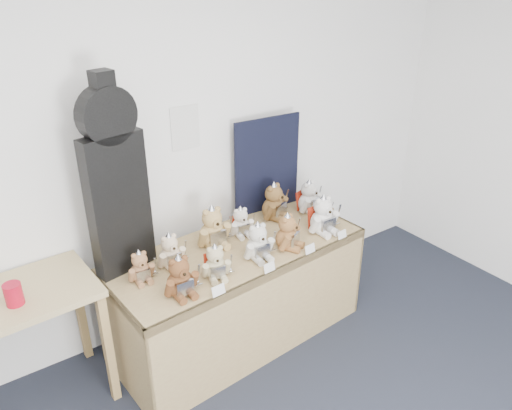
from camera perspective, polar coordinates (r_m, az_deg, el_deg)
room_shell at (r=3.42m, az=-8.09°, el=8.74°), size 6.00×6.00×6.00m
display_table at (r=3.44m, az=-1.42°, el=-7.73°), size 1.83×0.87×0.74m
side_table at (r=3.19m, az=-26.66°, el=-11.52°), size 1.03×0.61×0.83m
guitar_case at (r=3.03m, az=-15.77°, el=2.77°), size 0.39×0.18×1.24m
navy_board at (r=3.78m, az=1.28°, el=4.59°), size 0.56×0.05×0.74m
red_cup at (r=3.01m, az=-25.97°, el=-9.16°), size 0.10×0.10×0.13m
teddy_front_far_left at (r=2.94m, az=-8.65°, el=-8.23°), size 0.23×0.18×0.29m
teddy_front_left at (r=3.08m, az=-4.64°, el=-6.67°), size 0.20×0.19×0.25m
teddy_front_centre at (r=3.25m, az=0.25°, el=-4.35°), size 0.23×0.19×0.28m
teddy_front_right at (r=3.37m, az=3.68°, el=-3.22°), size 0.23×0.23×0.28m
teddy_front_far_right at (r=3.58m, az=7.67°, el=-1.30°), size 0.25×0.21×0.31m
teddy_front_end at (r=3.72m, az=7.90°, el=-0.84°), size 0.18×0.18×0.22m
teddy_back_left at (r=3.22m, az=-9.75°, el=-5.32°), size 0.21×0.17×0.26m
teddy_back_centre_left at (r=3.39m, az=-4.93°, el=-2.72°), size 0.26×0.21×0.32m
teddy_back_centre_right at (r=3.52m, az=-1.73°, el=-2.06°), size 0.19×0.17×0.24m
teddy_back_right at (r=3.74m, az=2.12°, el=0.24°), size 0.26×0.24×0.31m
teddy_back_end at (r=3.87m, az=6.08°, el=0.80°), size 0.24×0.22×0.28m
teddy_back_far_left at (r=3.12m, az=-13.05°, el=-7.00°), size 0.18×0.15×0.23m
entry_card_a at (r=2.96m, az=-4.31°, el=-9.69°), size 0.09×0.03×0.06m
entry_card_b at (r=3.15m, az=1.54°, el=-7.13°), size 0.09×0.02×0.06m
entry_card_c at (r=3.36m, az=6.19°, el=-5.01°), size 0.09×0.02×0.06m
entry_card_d at (r=3.56m, az=9.81°, el=-3.34°), size 0.08×0.02×0.06m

